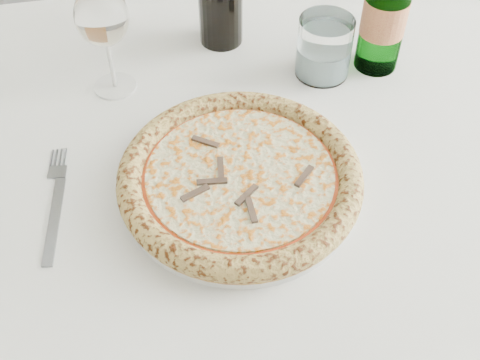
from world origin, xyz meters
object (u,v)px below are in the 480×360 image
Objects in this scene: wine_glass at (102,19)px; beer_bottle at (386,7)px; plate at (240,186)px; dining_table at (230,178)px; pizza at (240,177)px; tumbler at (324,51)px.

beer_bottle reaches higher than wine_glass.
plate is 1.78× the size of wine_glass.
dining_table is 4.63× the size of pizza.
dining_table is 0.14m from plate.
beer_bottle is at bearing 41.96° from pizza.
tumbler is at bearing 37.42° from dining_table.
wine_glass reaches higher than tumbler.
wine_glass is at bearing 123.71° from pizza.
tumbler is (0.17, 0.23, 0.03)m from plate.
pizza reaches higher than plate.
pizza is at bearing -126.52° from tumbler.
wine_glass is at bearing 177.76° from tumbler.
wine_glass reaches higher than pizza.
tumbler is at bearing -2.24° from wine_glass.
beer_bottle is at bearing 27.47° from dining_table.
plate is at bearing 16.22° from pizza.
wine_glass is at bearing 179.09° from beer_bottle.
pizza reaches higher than dining_table.
tumbler is 0.11m from beer_bottle.
dining_table is 15.46× the size of tumbler.
dining_table is 0.25m from tumbler.
beer_bottle reaches higher than tumbler.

